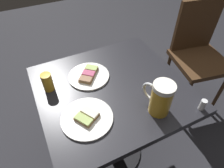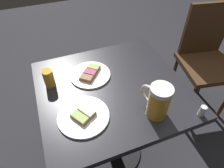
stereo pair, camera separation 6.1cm
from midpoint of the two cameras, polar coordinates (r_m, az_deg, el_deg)
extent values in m
plane|color=#28282D|center=(1.60, 1.16, -18.70)|extent=(6.00, 6.00, 0.00)
cylinder|color=black|center=(1.59, 1.16, -18.58)|extent=(0.44, 0.44, 0.01)
cylinder|color=black|center=(1.29, 1.38, -11.80)|extent=(0.09, 0.09, 0.67)
cube|color=#232328|center=(1.03, 1.70, -1.55)|extent=(0.76, 0.71, 0.04)
cylinder|color=white|center=(1.08, -4.76, 2.69)|extent=(0.22, 0.22, 0.01)
cube|color=#9E7547|center=(1.04, -5.81, 1.52)|extent=(0.08, 0.08, 0.01)
cube|color=#997051|center=(1.04, -5.85, 1.92)|extent=(0.08, 0.07, 0.01)
cube|color=#9E7547|center=(1.08, -4.79, 3.13)|extent=(0.08, 0.08, 0.01)
cube|color=#BC4C70|center=(1.07, -4.83, 3.53)|extent=(0.08, 0.07, 0.01)
cube|color=#9E7547|center=(1.11, -3.83, 4.65)|extent=(0.08, 0.08, 0.01)
cube|color=#ADC66B|center=(1.10, -3.86, 5.05)|extent=(0.08, 0.07, 0.01)
cylinder|color=white|center=(0.90, -6.38, -9.39)|extent=(0.24, 0.24, 0.01)
cube|color=#9E7547|center=(0.88, -7.43, -9.88)|extent=(0.08, 0.09, 0.01)
cube|color=#ADC66B|center=(0.87, -7.49, -9.50)|extent=(0.07, 0.09, 0.01)
cube|color=#9E7547|center=(0.90, -5.46, -8.08)|extent=(0.08, 0.09, 0.01)
cube|color=white|center=(0.89, -5.51, -7.69)|extent=(0.07, 0.09, 0.01)
cylinder|color=gold|center=(0.88, 15.35, -5.54)|extent=(0.09, 0.09, 0.15)
cylinder|color=white|center=(0.82, 16.45, -1.79)|extent=(0.10, 0.10, 0.02)
torus|color=silver|center=(0.90, 12.65, -2.98)|extent=(0.04, 0.10, 0.10)
cylinder|color=gold|center=(1.04, -16.42, 1.56)|extent=(0.05, 0.05, 0.10)
cylinder|color=silver|center=(0.98, 26.53, -7.13)|extent=(0.03, 0.03, 0.06)
cylinder|color=#472D19|center=(1.64, 22.36, -6.31)|extent=(0.03, 0.03, 0.48)
cylinder|color=#472D19|center=(1.82, 18.06, 1.32)|extent=(0.03, 0.03, 0.48)
cylinder|color=#472D19|center=(1.98, 26.41, 2.35)|extent=(0.03, 0.03, 0.48)
cube|color=#472D19|center=(1.65, 27.21, 4.62)|extent=(0.45, 0.45, 0.04)
cube|color=#472D19|center=(1.65, 26.80, 14.17)|extent=(0.34, 0.10, 0.39)
camera|label=1|loc=(0.03, -88.26, 1.73)|focal=31.26mm
camera|label=2|loc=(0.03, 91.74, -1.73)|focal=31.26mm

